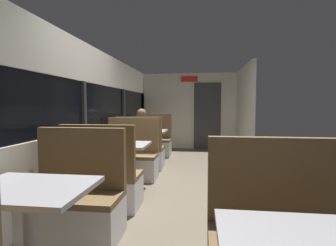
# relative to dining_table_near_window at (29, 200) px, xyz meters

# --- Properties ---
(ground_plane) EXTENTS (3.30, 9.20, 0.02)m
(ground_plane) POSITION_rel_dining_table_near_window_xyz_m (0.89, 2.09, -0.65)
(ground_plane) COLOR #665B4C
(carriage_window_panel_left) EXTENTS (0.09, 8.48, 2.30)m
(carriage_window_panel_left) POSITION_rel_dining_table_near_window_xyz_m (-0.56, 2.09, 0.47)
(carriage_window_panel_left) COLOR beige
(carriage_window_panel_left) RESTS_ON ground_plane
(carriage_end_bulkhead) EXTENTS (2.90, 0.11, 2.30)m
(carriage_end_bulkhead) POSITION_rel_dining_table_near_window_xyz_m (0.95, 6.28, 0.50)
(carriage_end_bulkhead) COLOR beige
(carriage_end_bulkhead) RESTS_ON ground_plane
(carriage_aisle_panel_right) EXTENTS (0.08, 2.40, 2.30)m
(carriage_aisle_panel_right) POSITION_rel_dining_table_near_window_xyz_m (2.34, 5.09, 0.51)
(carriage_aisle_panel_right) COLOR beige
(carriage_aisle_panel_right) RESTS_ON ground_plane
(dining_table_near_window) EXTENTS (0.90, 0.70, 0.74)m
(dining_table_near_window) POSITION_rel_dining_table_near_window_xyz_m (0.00, 0.00, 0.00)
(dining_table_near_window) COLOR #9E9EA3
(dining_table_near_window) RESTS_ON ground_plane
(bench_near_window_facing_entry) EXTENTS (0.95, 0.50, 1.10)m
(bench_near_window_facing_entry) POSITION_rel_dining_table_near_window_xyz_m (0.00, 0.70, -0.31)
(bench_near_window_facing_entry) COLOR silver
(bench_near_window_facing_entry) RESTS_ON ground_plane
(dining_table_mid_window) EXTENTS (0.90, 0.70, 0.74)m
(dining_table_mid_window) POSITION_rel_dining_table_near_window_xyz_m (0.00, 2.15, 0.00)
(dining_table_mid_window) COLOR #9E9EA3
(dining_table_mid_window) RESTS_ON ground_plane
(bench_mid_window_facing_end) EXTENTS (0.95, 0.50, 1.10)m
(bench_mid_window_facing_end) POSITION_rel_dining_table_near_window_xyz_m (0.00, 1.45, -0.31)
(bench_mid_window_facing_end) COLOR silver
(bench_mid_window_facing_end) RESTS_ON ground_plane
(bench_mid_window_facing_entry) EXTENTS (0.95, 0.50, 1.10)m
(bench_mid_window_facing_entry) POSITION_rel_dining_table_near_window_xyz_m (0.00, 2.85, -0.31)
(bench_mid_window_facing_entry) COLOR silver
(bench_mid_window_facing_entry) RESTS_ON ground_plane
(dining_table_far_window) EXTENTS (0.90, 0.70, 0.74)m
(dining_table_far_window) POSITION_rel_dining_table_near_window_xyz_m (0.00, 4.31, 0.00)
(dining_table_far_window) COLOR #9E9EA3
(dining_table_far_window) RESTS_ON ground_plane
(bench_far_window_facing_end) EXTENTS (0.95, 0.50, 1.10)m
(bench_far_window_facing_end) POSITION_rel_dining_table_near_window_xyz_m (0.00, 3.61, -0.31)
(bench_far_window_facing_end) COLOR silver
(bench_far_window_facing_end) RESTS_ON ground_plane
(bench_far_window_facing_entry) EXTENTS (0.95, 0.50, 1.10)m
(bench_far_window_facing_entry) POSITION_rel_dining_table_near_window_xyz_m (0.00, 5.00, -0.31)
(bench_far_window_facing_entry) COLOR silver
(bench_far_window_facing_entry) RESTS_ON ground_plane
(seated_passenger) EXTENTS (0.47, 0.55, 1.26)m
(seated_passenger) POSITION_rel_dining_table_near_window_xyz_m (0.00, 3.68, -0.10)
(seated_passenger) COLOR #26262D
(seated_passenger) RESTS_ON ground_plane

